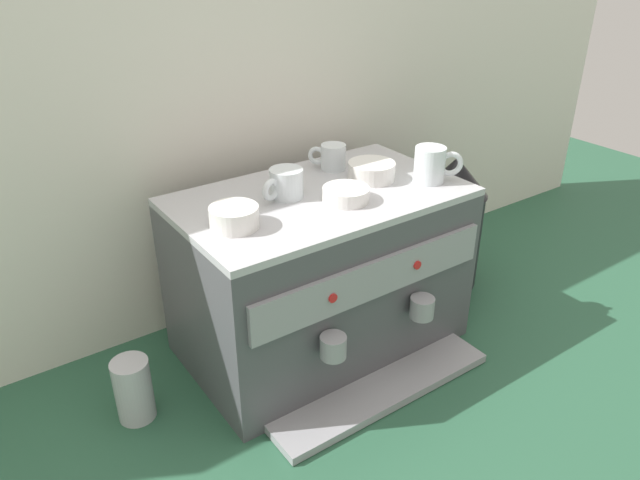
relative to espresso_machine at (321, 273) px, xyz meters
The scene contains 11 objects.
ground_plane 0.20m from the espresso_machine, 90.00° to the left, with size 4.00×4.00×0.00m, color #28563D.
tiled_backsplash_wall 0.44m from the espresso_machine, 90.00° to the left, with size 2.80×0.03×1.04m, color silver.
espresso_machine is the anchor object (origin of this frame).
ceramic_cup_0 0.25m from the espresso_machine, 157.70° to the left, with size 0.11×0.08×0.07m.
ceramic_cup_1 0.29m from the espresso_machine, 45.52° to the left, with size 0.08×0.08×0.06m.
ceramic_cup_2 0.37m from the espresso_machine, 18.43° to the right, with size 0.11×0.08×0.08m.
ceramic_bowl_0 0.23m from the espresso_machine, 69.69° to the right, with size 0.10×0.10×0.03m.
ceramic_bowl_1 0.33m from the espresso_machine, behind, with size 0.10×0.10×0.04m.
ceramic_bowl_2 0.27m from the espresso_machine, ahead, with size 0.11×0.11×0.04m.
coffee_grinder 0.48m from the espresso_machine, ahead, with size 0.19×0.19×0.39m.
milk_pitcher 0.50m from the espresso_machine, behind, with size 0.08×0.08×0.15m, color #B7B7BC.
Camera 1 is at (-0.72, -1.03, 0.95)m, focal length 33.92 mm.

